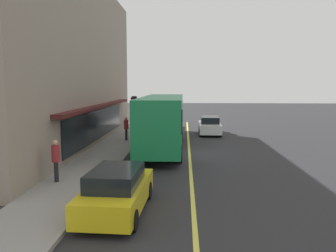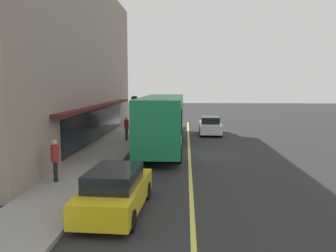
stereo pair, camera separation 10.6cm
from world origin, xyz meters
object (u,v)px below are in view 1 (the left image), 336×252
Objects in this scene: traffic_light at (134,106)px; car_white at (210,126)px; pedestrian_at_corner at (126,126)px; pedestrian_near_storefront at (56,157)px; car_yellow at (117,191)px; pedestrian_waiting at (132,122)px; car_black at (162,120)px; bus at (163,120)px.

traffic_light is 0.74× the size of car_white.
pedestrian_at_corner is 0.97× the size of pedestrian_near_storefront.
traffic_light reaches higher than car_yellow.
pedestrian_waiting is (3.67, 0.17, -0.12)m from pedestrian_at_corner.
car_white is at bearing -137.28° from car_black.
pedestrian_at_corner is (-2.34, 0.28, -1.33)m from traffic_light.
pedestrian_near_storefront is (-10.95, 1.11, 0.03)m from pedestrian_at_corner.
car_white is 2.47× the size of pedestrian_at_corner.
bus is at bearing -153.57° from traffic_light.
pedestrian_near_storefront is at bearing 174.04° from traffic_light.
bus is 4.21m from pedestrian_at_corner.
pedestrian_at_corner is at bearing 44.61° from bus.
bus is 2.56× the size of car_white.
car_yellow is 1.00× the size of car_black.
bus is 3.48× the size of traffic_light.
car_yellow is at bearing 175.65° from bus.
pedestrian_waiting is at bearing 7.26° from car_yellow.
car_yellow is at bearing 179.95° from car_black.
car_yellow is at bearing -171.54° from pedestrian_at_corner.
bus reaches higher than traffic_light.
car_white is 6.51m from car_black.
car_black is at bearing -21.84° from pedestrian_waiting.
pedestrian_near_storefront reaches higher than pedestrian_waiting.
car_black is 6.09m from pedestrian_waiting.
traffic_light is at bearing 165.39° from car_black.
traffic_light is 2.01m from pedestrian_waiting.
car_white and car_yellow have the same top height.
pedestrian_near_storefront reaches higher than car_yellow.
car_yellow is 17.72m from pedestrian_waiting.
bus is at bearing -4.35° from car_yellow.
car_black is (6.97, -1.82, -1.79)m from traffic_light.
traffic_light is 0.73× the size of car_black.
bus is at bearing -155.06° from pedestrian_waiting.
traffic_light is at bearing 26.43° from bus.
bus is at bearing -176.21° from car_black.
car_yellow and car_black have the same top height.
car_white is at bearing -25.77° from bus.
bus is 6.34× the size of pedestrian_at_corner.
pedestrian_waiting is (14.62, -0.94, -0.15)m from pedestrian_near_storefront.
car_black is (23.22, -0.02, 0.00)m from car_yellow.
traffic_light reaches higher than car_white.
car_yellow is at bearing 166.46° from car_white.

